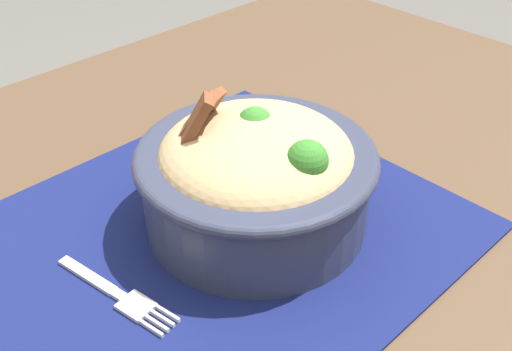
# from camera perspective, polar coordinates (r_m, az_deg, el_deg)

# --- Properties ---
(table) EXTENTS (1.23, 0.79, 0.72)m
(table) POSITION_cam_1_polar(r_m,az_deg,el_deg) (0.60, -6.69, -11.87)
(table) COLOR #4C3826
(table) RESTS_ON ground_plane
(placemat) EXTENTS (0.43, 0.36, 0.00)m
(placemat) POSITION_cam_1_polar(r_m,az_deg,el_deg) (0.55, -4.57, -5.98)
(placemat) COLOR #11194C
(placemat) RESTS_ON table
(bowl) EXTENTS (0.21, 0.21, 0.13)m
(bowl) POSITION_cam_1_polar(r_m,az_deg,el_deg) (0.54, -0.00, 0.25)
(bowl) COLOR #2D3347
(bowl) RESTS_ON placemat
(fork) EXTENTS (0.03, 0.12, 0.00)m
(fork) POSITION_cam_1_polar(r_m,az_deg,el_deg) (0.51, -12.47, -10.71)
(fork) COLOR silver
(fork) RESTS_ON placemat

